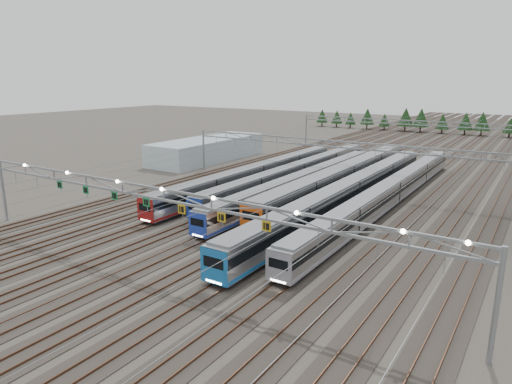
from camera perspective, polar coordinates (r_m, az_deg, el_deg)
The scene contains 13 objects.
ground at distance 45.45m, azimuth -11.00°, elevation -9.30°, with size 400.00×400.00×0.00m, color #47423A.
track_bed at distance 134.04m, azimuth 20.02°, elevation 6.20°, with size 54.00×260.00×5.42m.
train_a at distance 76.86m, azimuth 0.12°, elevation 2.17°, with size 2.69×51.18×3.50m.
train_b at distance 79.83m, azimuth 5.21°, elevation 2.49°, with size 2.54×55.48×3.31m.
train_c at distance 72.03m, azimuth 5.91°, elevation 1.20°, with size 2.54×51.65×3.30m.
train_d at distance 75.50m, azimuth 11.04°, elevation 1.89°, with size 3.07×55.66×4.00m.
train_e at distance 65.48m, azimuth 11.62°, elevation -0.10°, with size 2.90×62.20×3.78m.
train_f at distance 68.35m, azimuth 16.52°, elevation 0.03°, with size 2.60×64.82×3.38m.
gantry_near at distance 43.12m, azimuth -11.59°, elevation -0.65°, with size 56.36×0.61×8.08m.
gantry_mid at distance 76.55m, azimuth 9.91°, elevation 5.25°, with size 56.36×0.36×8.00m.
gantry_far at distance 119.01m, azimuth 18.55°, elevation 7.81°, with size 56.36×0.36×8.00m.
west_shed at distance 102.88m, azimuth -6.04°, elevation 5.33°, with size 10.00×30.00×4.74m, color #A7C1C8.
treeline at distance 165.15m, azimuth 20.13°, elevation 8.48°, with size 81.20×5.60×7.02m.
Camera 1 is at (29.37, -29.76, 17.80)m, focal length 32.00 mm.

